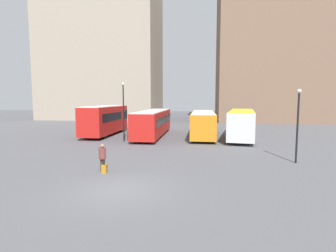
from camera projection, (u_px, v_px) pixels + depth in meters
The scene contains 12 objects.
ground_plane at pixel (119, 190), 11.81m from camera, with size 160.00×160.00×0.00m, color #56565B.
building_block_left at pixel (102, 24), 54.79m from camera, with size 23.61×13.95×39.75m.
building_block_right at pixel (270, 40), 50.49m from camera, with size 19.71×17.34×31.02m.
bus_0 at pixel (105, 119), 30.14m from camera, with size 2.48×9.34×3.34m.
bus_1 at pixel (153, 122), 29.53m from camera, with size 2.68×12.31×2.84m.
bus_2 at pixel (203, 123), 28.53m from camera, with size 2.57×9.97×2.74m.
bus_3 at pixel (241, 123), 27.38m from camera, with size 3.89×10.33×2.96m.
traveler at pixel (102, 155), 14.89m from camera, with size 0.42×0.42×1.57m.
suitcase at pixel (104, 169), 14.48m from camera, with size 0.26×0.32×0.73m.
lamp_post_0 at pixel (298, 119), 16.57m from camera, with size 0.28×0.28×4.73m.
lamp_post_1 at pixel (123, 107), 25.32m from camera, with size 0.28×0.28×5.70m.
trash_bin at pixel (130, 136), 26.25m from camera, with size 0.52×0.52×0.85m.
Camera 1 is at (3.80, -11.03, 4.07)m, focal length 28.00 mm.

